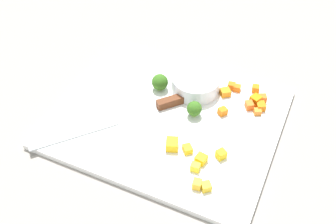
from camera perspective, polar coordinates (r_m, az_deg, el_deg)
ground_plane at (r=0.78m, az=-0.00°, el=-1.15°), size 4.00×4.00×0.00m
cutting_board at (r=0.77m, az=-0.00°, el=-0.84°), size 0.41×0.35×0.01m
prep_bowl at (r=0.81m, az=3.98°, el=4.02°), size 0.10×0.10×0.03m
chef_knife at (r=0.76m, az=-5.14°, el=-0.33°), size 0.22×0.24×0.02m
carrot_dice_0 at (r=0.83m, az=9.80°, el=3.38°), size 0.02×0.01×0.01m
carrot_dice_1 at (r=0.83m, az=12.36°, el=3.28°), size 0.02×0.02×0.01m
carrot_dice_2 at (r=0.77m, az=7.78°, el=0.09°), size 0.02×0.02×0.01m
carrot_dice_3 at (r=0.80m, az=13.05°, el=0.81°), size 0.02×0.02×0.01m
carrot_dice_4 at (r=0.80m, az=12.36°, el=1.69°), size 0.02×0.02×0.02m
carrot_dice_5 at (r=0.81m, az=8.15°, el=2.79°), size 0.03×0.03×0.01m
carrot_dice_6 at (r=0.81m, az=13.27°, el=1.90°), size 0.02×0.02×0.01m
carrot_dice_7 at (r=0.83m, az=9.02°, el=3.69°), size 0.02×0.02×0.01m
carrot_dice_8 at (r=0.79m, az=12.62°, el=0.04°), size 0.02×0.02×0.01m
carrot_dice_9 at (r=0.79m, az=11.49°, el=0.95°), size 0.02×0.02×0.01m
pepper_dice_0 at (r=0.66m, az=5.43°, el=-10.53°), size 0.02×0.02×0.01m
pepper_dice_1 at (r=0.70m, az=7.57°, el=-6.00°), size 0.02×0.02×0.02m
pepper_dice_2 at (r=0.71m, az=0.58°, el=-4.63°), size 0.03×0.03×0.02m
pepper_dice_3 at (r=0.66m, az=4.16°, el=-10.20°), size 0.02×0.02×0.02m
pepper_dice_4 at (r=0.70m, az=2.80°, el=-5.28°), size 0.02×0.02×0.01m
pepper_dice_5 at (r=0.69m, az=4.73°, el=-6.70°), size 0.02×0.02×0.01m
pepper_dice_6 at (r=0.68m, az=3.91°, el=-7.84°), size 0.02×0.01×0.01m
broccoli_floret_0 at (r=0.76m, az=3.77°, el=0.45°), size 0.03×0.03×0.03m
broccoli_floret_1 at (r=0.81m, az=-1.16°, el=4.26°), size 0.03×0.03×0.03m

